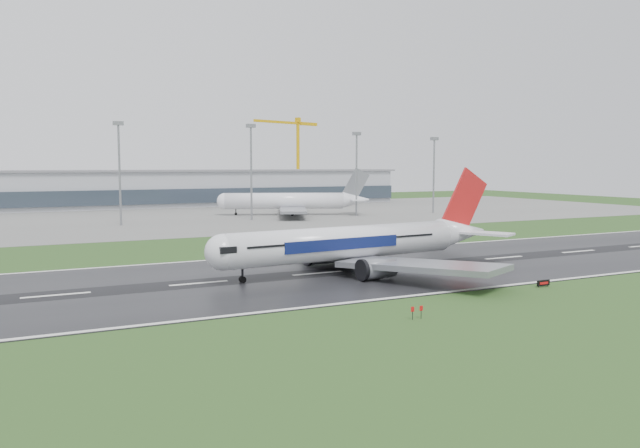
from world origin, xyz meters
TOP-DOWN VIEW (x-y plane):
  - ground at (0.00, 0.00)m, footprint 520.00×520.00m
  - runway at (0.00, 0.00)m, footprint 400.00×45.00m
  - apron at (0.00, 125.00)m, footprint 400.00×130.00m
  - terminal at (0.00, 185.00)m, footprint 240.00×36.00m
  - main_airliner at (8.27, -0.56)m, footprint 60.67×58.25m
  - parked_airliner at (44.33, 113.81)m, footprint 70.81×68.73m
  - tower_crane at (85.61, 200.00)m, footprint 40.40×16.66m
  - runway_sign at (25.03, -24.72)m, footprint 2.31×0.62m
  - floodmast_2 at (-16.42, 100.00)m, footprint 0.64×0.64m
  - floodmast_3 at (24.52, 100.00)m, footprint 0.64×0.64m
  - floodmast_4 at (63.44, 100.00)m, footprint 0.64×0.64m
  - floodmast_5 at (96.47, 100.00)m, footprint 0.64×0.64m

SIDE VIEW (x-z plane):
  - ground at x=0.00m, z-range 0.00..0.00m
  - apron at x=0.00m, z-range 0.00..0.08m
  - runway at x=0.00m, z-range 0.00..0.10m
  - runway_sign at x=25.03m, z-range 0.00..1.04m
  - terminal at x=0.00m, z-range 0.00..15.00m
  - parked_airliner at x=44.33m, z-range 0.08..16.32m
  - main_airliner at x=8.27m, z-range 0.10..16.68m
  - floodmast_5 at x=96.47m, z-range 0.00..27.01m
  - floodmast_4 at x=63.44m, z-range 0.00..28.17m
  - floodmast_2 at x=-16.42m, z-range 0.00..29.47m
  - floodmast_3 at x=24.52m, z-range 0.00..29.84m
  - tower_crane at x=85.61m, z-range 0.00..41.85m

